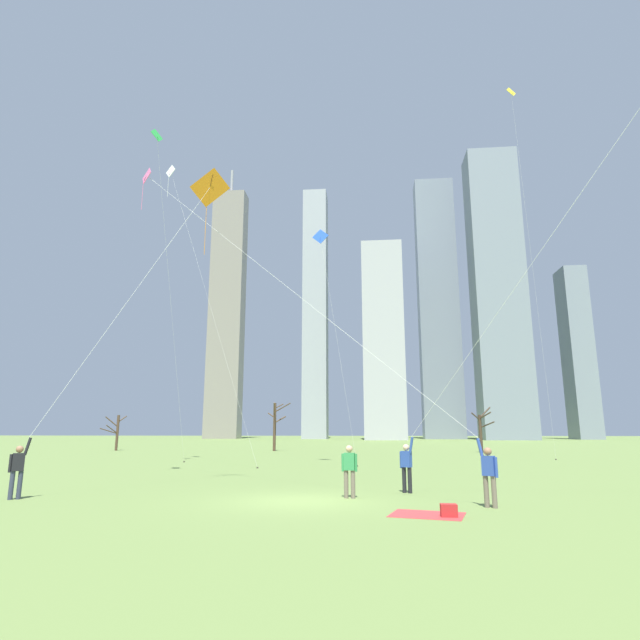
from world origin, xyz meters
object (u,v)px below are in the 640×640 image
(bare_tree_rightmost, at_px, (275,424))
(distant_kite_drifting_right_white, at_px, (176,190))
(kite_flyer_midfield_center_orange, at_px, (81,376))
(distant_kite_drifting_left_yellow, at_px, (516,133))
(bystander_far_off_by_trees, at_px, (349,468))
(distant_kite_high_overhead_blue, at_px, (323,250))
(kite_flyer_foreground_right_red, at_px, (490,340))
(distant_kite_low_near_trees_green, at_px, (160,172))
(bare_tree_left_of_center, at_px, (117,431))
(bare_tree_center, at_px, (481,429))
(kite_flyer_midfield_left_pink, at_px, (409,404))
(picnic_spot, at_px, (439,512))

(bare_tree_rightmost, bearing_deg, distant_kite_drifting_right_white, -97.84)
(kite_flyer_midfield_center_orange, relative_size, distant_kite_drifting_left_yellow, 0.43)
(bystander_far_off_by_trees, distance_m, distant_kite_high_overhead_blue, 19.77)
(kite_flyer_foreground_right_red, height_order, bare_tree_rightmost, kite_flyer_foreground_right_red)
(kite_flyer_foreground_right_red, xyz_separation_m, distant_kite_low_near_trees_green, (-17.24, 12.97, 13.59))
(kite_flyer_foreground_right_red, xyz_separation_m, kite_flyer_midfield_center_orange, (-13.65, -0.13, -1.04))
(distant_kite_drifting_right_white, xyz_separation_m, bare_tree_left_of_center, (-14.01, 22.22, -16.34))
(bystander_far_off_by_trees, bearing_deg, kite_flyer_foreground_right_red, -2.51)
(kite_flyer_midfield_center_orange, distance_m, bare_tree_center, 41.77)
(kite_flyer_midfield_left_pink, distance_m, kite_flyer_midfield_center_orange, 11.03)
(kite_flyer_foreground_right_red, bearing_deg, bare_tree_rightmost, 110.10)
(kite_flyer_midfield_left_pink, xyz_separation_m, distant_kite_high_overhead_blue, (-4.13, 15.62, 10.73))
(kite_flyer_midfield_center_orange, relative_size, distant_kite_low_near_trees_green, 0.60)
(distant_kite_drifting_left_yellow, bearing_deg, bare_tree_rightmost, 143.93)
(kite_flyer_foreground_right_red, distance_m, bare_tree_rightmost, 40.57)
(bystander_far_off_by_trees, relative_size, distant_kite_drifting_left_yellow, 0.05)
(bare_tree_rightmost, bearing_deg, kite_flyer_midfield_left_pink, -73.72)
(kite_flyer_foreground_right_red, height_order, distant_kite_drifting_right_white, distant_kite_drifting_right_white)
(kite_flyer_midfield_center_orange, height_order, distant_kite_high_overhead_blue, distant_kite_high_overhead_blue)
(distant_kite_low_near_trees_green, bearing_deg, kite_flyer_midfield_left_pink, -42.66)
(kite_flyer_midfield_left_pink, height_order, distant_kite_drifting_left_yellow, distant_kite_drifting_left_yellow)
(kite_flyer_midfield_left_pink, xyz_separation_m, bare_tree_rightmost, (-11.24, 38.49, -0.14))
(kite_flyer_midfield_center_orange, xyz_separation_m, bystander_far_off_by_trees, (9.07, 0.33, -3.01))
(distant_kite_drifting_left_yellow, xyz_separation_m, bare_tree_rightmost, (-22.07, 16.08, -22.60))
(bystander_far_off_by_trees, height_order, distant_kite_high_overhead_blue, distant_kite_high_overhead_blue)
(kite_flyer_foreground_right_red, relative_size, bare_tree_left_of_center, 4.42)
(distant_kite_drifting_right_white, bearing_deg, bare_tree_rightmost, 82.16)
(bare_tree_left_of_center, bearing_deg, bystander_far_off_by_trees, -54.69)
(picnic_spot, xyz_separation_m, bare_tree_rightmost, (-11.70, 41.10, 2.67))
(kite_flyer_midfield_center_orange, relative_size, bare_tree_center, 2.88)
(kite_flyer_midfield_center_orange, bearing_deg, bare_tree_left_of_center, 114.78)
(distant_kite_low_near_trees_green, relative_size, distant_kite_drifting_left_yellow, 0.72)
(distant_kite_drifting_left_yellow, relative_size, picnic_spot, 14.08)
(picnic_spot, xyz_separation_m, bare_tree_left_of_center, (-28.84, 40.63, 1.97))
(kite_flyer_midfield_center_orange, distance_m, bare_tree_rightmost, 38.19)
(bare_tree_center, height_order, bare_tree_rightmost, bare_tree_rightmost)
(bare_tree_center, bearing_deg, distant_kite_drifting_right_white, -138.84)
(kite_flyer_midfield_center_orange, relative_size, bare_tree_left_of_center, 3.41)
(bystander_far_off_by_trees, height_order, bare_tree_left_of_center, bare_tree_left_of_center)
(distant_kite_drifting_right_white, height_order, picnic_spot, distant_kite_drifting_right_white)
(distant_kite_low_near_trees_green, bearing_deg, kite_flyer_foreground_right_red, -36.95)
(kite_flyer_midfield_center_orange, xyz_separation_m, bare_tree_center, (20.50, 36.36, -1.70))
(distant_kite_high_overhead_blue, bearing_deg, bare_tree_left_of_center, 137.27)
(kite_flyer_midfield_left_pink, height_order, bare_tree_rightmost, kite_flyer_midfield_left_pink)
(bare_tree_rightmost, bearing_deg, bystander_far_off_by_trees, -76.15)
(kite_flyer_midfield_center_orange, height_order, bare_tree_left_of_center, kite_flyer_midfield_center_orange)
(distant_kite_low_near_trees_green, distance_m, picnic_spot, 28.68)
(kite_flyer_midfield_center_orange, bearing_deg, kite_flyer_foreground_right_red, 0.54)
(kite_flyer_foreground_right_red, height_order, bystander_far_off_by_trees, kite_flyer_foreground_right_red)
(bare_tree_center, xyz_separation_m, bare_tree_left_of_center, (-37.90, 1.34, -0.15))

